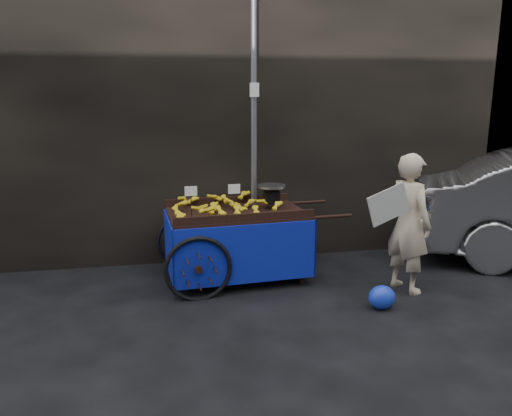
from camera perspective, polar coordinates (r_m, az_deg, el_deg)
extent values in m
plane|color=black|center=(5.84, -0.81, -10.86)|extent=(80.00, 80.00, 0.00)
cube|color=black|center=(7.86, -11.73, 13.79)|extent=(11.00, 2.00, 5.00)
cylinder|color=slate|center=(6.68, -0.27, 9.92)|extent=(0.08, 0.08, 4.00)
cube|color=white|center=(6.62, -0.19, 13.36)|extent=(0.12, 0.02, 0.18)
cube|color=black|center=(6.35, -2.24, -0.72)|extent=(1.78, 1.19, 0.06)
cube|color=black|center=(6.81, -3.18, 0.88)|extent=(1.71, 0.17, 0.11)
cube|color=black|center=(5.86, -1.16, -1.15)|extent=(1.71, 0.17, 0.11)
cube|color=black|center=(6.28, 5.36, -4.98)|extent=(0.06, 0.06, 0.86)
cube|color=black|center=(7.05, 2.96, -2.90)|extent=(0.06, 0.06, 0.86)
cylinder|color=black|center=(6.30, 8.64, -0.98)|extent=(0.54, 0.08, 0.04)
cylinder|color=black|center=(7.07, 5.89, 0.66)|extent=(0.54, 0.08, 0.04)
torus|color=black|center=(5.85, -6.60, -6.97)|extent=(0.80, 0.11, 0.80)
torus|color=black|center=(6.93, -8.02, -3.76)|extent=(0.80, 0.11, 0.80)
cylinder|color=black|center=(6.39, -7.37, -5.23)|extent=(0.14, 1.20, 0.05)
cube|color=#082E99|center=(5.94, -1.04, -5.34)|extent=(1.75, 0.15, 0.73)
cube|color=#082E99|center=(6.96, -3.21, -2.58)|extent=(1.75, 0.15, 0.73)
cube|color=#082E99|center=(6.32, -9.90, -4.39)|extent=(0.10, 1.11, 0.73)
cube|color=#082E99|center=(6.69, 5.05, -3.28)|extent=(0.10, 1.11, 0.73)
cube|color=black|center=(6.48, 1.79, 1.22)|extent=(0.20, 0.16, 0.17)
cylinder|color=silver|center=(6.45, 1.80, 2.52)|extent=(0.39, 0.39, 0.03)
cube|color=white|center=(6.06, -7.45, 1.92)|extent=(0.15, 0.02, 0.12)
cube|color=white|center=(6.15, -2.51, 2.19)|extent=(0.15, 0.02, 0.12)
imported|color=beige|center=(6.23, 17.03, -1.68)|extent=(0.61, 0.72, 1.69)
cube|color=beige|center=(5.82, 14.91, 0.37)|extent=(0.58, 0.12, 0.50)
ellipsoid|color=#1A34C9|center=(5.83, 14.18, -9.87)|extent=(0.30, 0.24, 0.27)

